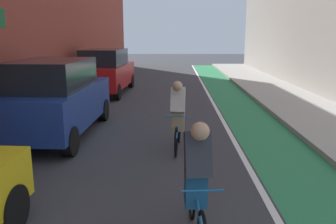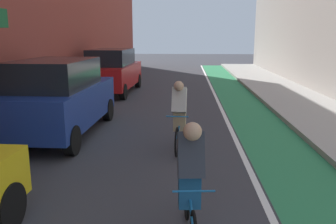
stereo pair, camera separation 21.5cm
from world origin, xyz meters
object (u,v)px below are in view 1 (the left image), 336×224
Objects in this scene: cyclist_lead at (197,177)px; parked_suv_red at (106,71)px; cyclist_mid at (178,113)px; parked_suv_blue at (55,97)px.

parked_suv_red is at bearing 106.45° from cyclist_lead.
parked_suv_red is 2.69× the size of cyclist_mid.
parked_suv_blue is 5.77m from cyclist_lead.
cyclist_mid is (-0.21, 3.64, 0.00)m from cyclist_lead.
cyclist_lead is at bearing -54.06° from parked_suv_blue.
parked_suv_blue is 3.34m from cyclist_mid.
cyclist_mid is at bearing -67.95° from parked_suv_red.
parked_suv_blue is 2.57× the size of cyclist_mid.
cyclist_mid is (3.17, -1.03, -0.17)m from parked_suv_blue.
parked_suv_red is 11.96m from cyclist_lead.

